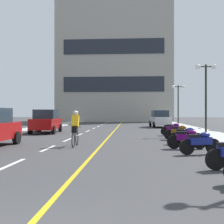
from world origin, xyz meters
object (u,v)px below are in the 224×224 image
at_px(street_lamp_far, 178,95).
at_px(motorcycle_3, 200,142).
at_px(motorcycle_7, 173,129).
at_px(street_lamp_mid, 206,82).
at_px(motorcycle_4, 187,138).
at_px(cyclist_rider, 75,128).
at_px(parked_car_mid, 46,121).
at_px(motorcycle_5, 186,135).
at_px(parked_car_far, 160,119).
at_px(motorcycle_6, 179,132).

bearing_deg(street_lamp_far, motorcycle_3, -97.09).
height_order(street_lamp_far, motorcycle_7, street_lamp_far).
relative_size(street_lamp_mid, motorcycle_4, 2.89).
height_order(motorcycle_3, cyclist_rider, cyclist_rider).
relative_size(parked_car_mid, motorcycle_4, 2.53).
distance_m(parked_car_mid, motorcycle_4, 12.97).
xyz_separation_m(motorcycle_3, motorcycle_5, (0.09, 3.28, 0.00)).
height_order(parked_car_far, motorcycle_7, parked_car_far).
height_order(street_lamp_far, motorcycle_3, street_lamp_far).
distance_m(street_lamp_mid, motorcycle_5, 7.54).
height_order(street_lamp_mid, motorcycle_3, street_lamp_mid).
bearing_deg(street_lamp_mid, motorcycle_6, -122.65).
relative_size(street_lamp_far, motorcycle_6, 2.71).
distance_m(street_lamp_far, cyclist_rider, 21.61).
distance_m(parked_car_far, motorcycle_3, 20.03).
relative_size(parked_car_far, motorcycle_5, 2.55).
bearing_deg(parked_car_far, street_lamp_far, 43.27).
bearing_deg(parked_car_far, motorcycle_6, -91.37).
bearing_deg(motorcycle_6, motorcycle_5, -90.97).
relative_size(street_lamp_far, parked_car_far, 1.07).
distance_m(parked_car_mid, motorcycle_3, 14.30).
distance_m(parked_car_far, motorcycle_4, 18.43).
bearing_deg(cyclist_rider, motorcycle_5, 10.41).
bearing_deg(motorcycle_6, street_lamp_mid, 57.35).
bearing_deg(motorcycle_3, motorcycle_7, 88.33).
bearing_deg(street_lamp_mid, motorcycle_3, -105.49).
bearing_deg(parked_car_far, motorcycle_3, -91.36).
xyz_separation_m(street_lamp_mid, street_lamp_far, (0.10, 12.59, -0.19)).
relative_size(street_lamp_mid, motorcycle_5, 2.91).
xyz_separation_m(parked_car_far, motorcycle_3, (-0.48, -20.02, -0.44)).
bearing_deg(motorcycle_4, motorcycle_5, 80.05).
relative_size(motorcycle_3, motorcycle_7, 0.97).
bearing_deg(motorcycle_5, street_lamp_far, 81.97).
xyz_separation_m(street_lamp_mid, motorcycle_3, (-2.66, -9.58, -3.26)).
bearing_deg(parked_car_far, cyclist_rider, -108.04).
xyz_separation_m(motorcycle_3, motorcycle_6, (0.13, 5.64, 0.00)).
bearing_deg(motorcycle_5, motorcycle_7, 88.28).
relative_size(parked_car_mid, motorcycle_3, 2.60).
distance_m(parked_car_far, motorcycle_7, 11.20).
bearing_deg(street_lamp_far, motorcycle_6, -99.03).
bearing_deg(motorcycle_4, street_lamp_mid, 70.27).
distance_m(parked_car_mid, cyclist_rider, 9.47).
bearing_deg(parked_car_mid, motorcycle_6, -29.17).
xyz_separation_m(parked_car_far, motorcycle_5, (-0.38, -16.74, -0.44)).
relative_size(street_lamp_mid, motorcycle_6, 2.89).
height_order(street_lamp_far, motorcycle_5, street_lamp_far).
bearing_deg(street_lamp_mid, parked_car_far, 101.79).
bearing_deg(motorcycle_6, cyclist_rider, -148.33).
relative_size(motorcycle_4, cyclist_rider, 0.96).
height_order(motorcycle_4, motorcycle_7, same).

